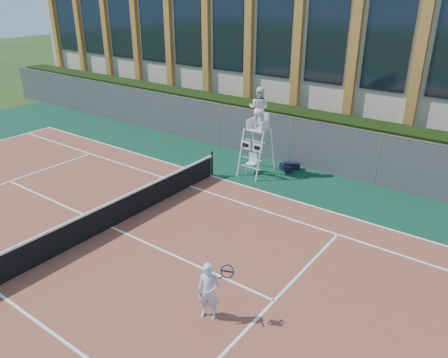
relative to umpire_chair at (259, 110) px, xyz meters
The scene contains 12 objects.
ground 7.71m from the umpire_chair, 101.02° to the right, with size 120.00×120.00×0.00m, color #233814.
apron 6.80m from the umpire_chair, 102.79° to the right, with size 36.00×20.00×0.01m, color #0C3623.
tennis_court 7.70m from the umpire_chair, 101.02° to the right, with size 23.77×10.97×0.02m, color brown.
tennis_net 7.53m from the umpire_chair, 101.02° to the right, with size 0.10×11.30×1.10m.
fence 2.79m from the umpire_chair, 128.15° to the left, with size 40.00×0.06×2.20m, color #595E60, non-canonical shape.
hedge 3.67m from the umpire_chair, 114.98° to the left, with size 40.00×1.40×2.20m, color black.
building 11.07m from the umpire_chair, 97.18° to the left, with size 45.00×10.60×8.22m.
umpire_chair is the anchor object (origin of this frame).
plastic_chair 2.30m from the umpire_chair, 154.80° to the right, with size 0.42×0.42×0.84m.
sports_bag_near 3.08m from the umpire_chair, 48.61° to the left, with size 0.74×0.29×0.31m, color black.
sports_bag_far 2.95m from the umpire_chair, 41.84° to the left, with size 0.69×0.30×0.27m, color black.
tennis_player 9.63m from the umpire_chair, 64.69° to the right, with size 0.92×0.69×1.55m.
Camera 1 is at (10.75, -8.10, 7.52)m, focal length 35.00 mm.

